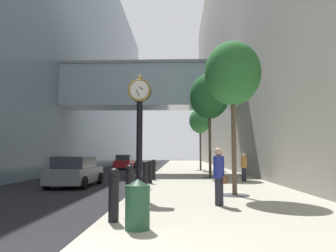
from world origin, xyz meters
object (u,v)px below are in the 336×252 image
bollard_sixth (154,169)px  trash_bin (138,203)px  street_tree_near (232,74)px  car_red_mid (125,162)px  street_tree_mid_far (200,121)px  pedestrian_by_clock (244,166)px  street_tree_mid_near (209,96)px  bollard_second (129,184)px  street_clock (139,130)px  bollard_nearest (114,194)px  bollard_fifth (150,171)px  pedestrian_walking (219,175)px  car_grey_near (75,172)px  bollard_fourth (145,174)px

bollard_sixth → trash_bin: 12.46m
street_tree_near → car_red_mid: bearing=109.7°
street_tree_mid_far → car_red_mid: bearing=148.7°
street_tree_near → trash_bin: (-3.01, -5.40, -4.17)m
street_tree_mid_far → bollard_sixth: bearing=-108.6°
pedestrian_by_clock → street_tree_mid_near: bearing=118.1°
bollard_second → trash_bin: (0.65, -3.05, -0.11)m
street_tree_near → pedestrian_by_clock: street_tree_near is taller
bollard_sixth → street_tree_mid_far: size_ratio=0.21×
street_clock → street_tree_mid_far: street_tree_mid_far is taller
bollard_sixth → bollard_nearest: bearing=-90.0°
street_tree_mid_far → trash_bin: (-3.01, -23.33, -4.22)m
bollard_sixth → pedestrian_by_clock: (5.28, -1.10, 0.22)m
street_tree_mid_far → car_red_mid: 10.43m
bollard_fifth → street_tree_near: street_tree_near is taller
street_clock → bollard_second: bearing=-94.5°
bollard_second → car_red_mid: car_red_mid is taller
street_tree_mid_near → street_tree_mid_far: size_ratio=1.17×
car_red_mid → street_clock: bearing=-79.0°
pedestrian_walking → car_red_mid: size_ratio=0.41×
street_tree_mid_near → car_red_mid: street_tree_mid_near is taller
street_tree_near → pedestrian_by_clock: size_ratio=3.65×
bollard_fifth → street_tree_mid_near: (3.66, 4.27, 4.84)m
bollard_sixth → car_grey_near: car_grey_near is taller
street_tree_mid_far → bollard_fourth: bearing=-103.2°
street_tree_mid_far → pedestrian_by_clock: size_ratio=3.66×
street_clock → bollard_fourth: bearing=92.0°
bollard_fifth → pedestrian_walking: size_ratio=0.70×
bollard_second → street_tree_mid_far: street_tree_mid_far is taller
trash_bin → bollard_fifth: bearing=93.7°
bollard_second → street_tree_mid_far: bearing=79.8°
bollard_nearest → street_clock: bearing=88.3°
street_clock → trash_bin: 4.92m
bollard_fourth → car_red_mid: size_ratio=0.29×
bollard_fourth → street_tree_mid_far: 16.52m
trash_bin → car_red_mid: car_red_mid is taller
street_clock → bollard_second: (-0.11, -1.45, -1.80)m
car_grey_near → car_red_mid: car_red_mid is taller
street_tree_mid_near → car_grey_near: 10.16m
bollard_nearest → trash_bin: (0.65, -0.71, -0.11)m
bollard_nearest → street_tree_mid_far: (3.66, 22.62, 4.11)m
car_grey_near → pedestrian_by_clock: bearing=10.1°
bollard_fourth → pedestrian_by_clock: 6.39m
bollard_second → street_clock: bearing=85.5°
bollard_second → bollard_nearest: bearing=-90.0°
bollard_nearest → street_tree_near: bearing=52.0°
bollard_sixth → trash_bin: bollard_sixth is taller
pedestrian_by_clock → car_red_mid: (-9.80, 16.96, -0.23)m
pedestrian_walking → street_clock: bearing=151.6°
bollard_fourth → bollard_second: bearing=-90.0°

